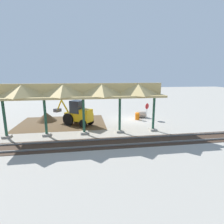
% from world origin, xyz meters
% --- Properties ---
extents(ground_plane, '(120.00, 120.00, 0.00)m').
position_xyz_m(ground_plane, '(0.00, 0.00, 0.00)').
color(ground_plane, '#9E998E').
extents(dirt_work_zone, '(10.07, 7.00, 0.01)m').
position_xyz_m(dirt_work_zone, '(8.67, 0.38, 0.00)').
color(dirt_work_zone, brown).
rests_on(dirt_work_zone, ground).
extents(platform_canopy, '(15.33, 3.20, 4.90)m').
position_xyz_m(platform_canopy, '(6.03, 4.81, 4.16)').
color(platform_canopy, '#9E998E').
rests_on(platform_canopy, ground).
extents(rail_tracks, '(60.00, 2.58, 0.15)m').
position_xyz_m(rail_tracks, '(0.00, 7.60, 0.03)').
color(rail_tracks, slate).
rests_on(rail_tracks, ground).
extents(stop_sign, '(0.63, 0.48, 2.08)m').
position_xyz_m(stop_sign, '(-2.07, 0.02, 1.49)').
color(stop_sign, gray).
rests_on(stop_sign, ground).
extents(backhoe, '(4.82, 4.00, 2.82)m').
position_xyz_m(backhoe, '(6.75, 1.47, 1.27)').
color(backhoe, '#EAB214').
rests_on(backhoe, ground).
extents(dirt_mound, '(5.09, 5.09, 2.22)m').
position_xyz_m(dirt_mound, '(10.71, -0.79, 0.00)').
color(dirt_mound, brown).
rests_on(dirt_mound, ground).
extents(concrete_pipe, '(1.34, 0.99, 0.86)m').
position_xyz_m(concrete_pipe, '(-1.56, -0.90, 0.43)').
color(concrete_pipe, '#9E9384').
rests_on(concrete_pipe, ground).
extents(traffic_barrel, '(0.56, 0.56, 0.90)m').
position_xyz_m(traffic_barrel, '(-0.73, 0.21, 0.45)').
color(traffic_barrel, orange).
rests_on(traffic_barrel, ground).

